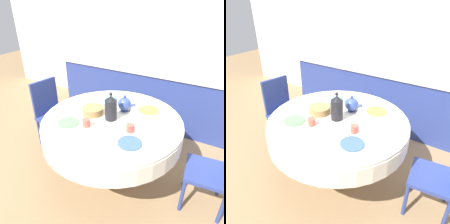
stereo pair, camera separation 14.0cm
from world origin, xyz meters
TOP-DOWN VIEW (x-y plane):
  - ground_plane at (0.00, 0.00)m, footprint 12.00×12.00m
  - wall_back at (0.00, 1.81)m, footprint 7.00×0.05m
  - kitchen_counter at (0.00, 1.47)m, footprint 3.24×0.64m
  - dining_table at (0.00, 0.00)m, footprint 1.44×1.44m
  - chair_left at (1.06, 0.12)m, footprint 0.44×0.44m
  - chair_right at (-1.05, 0.18)m, footprint 0.46×0.46m
  - plate_near_left at (-0.34, -0.28)m, footprint 0.21×0.21m
  - cup_near_left at (-0.15, -0.24)m, footprint 0.07×0.07m
  - plate_near_right at (0.34, -0.29)m, footprint 0.21×0.21m
  - cup_near_right at (0.26, -0.12)m, footprint 0.07×0.07m
  - plate_far_left at (-0.26, 0.36)m, footprint 0.21×0.21m
  - cup_far_left at (-0.24, 0.15)m, footprint 0.07×0.07m
  - plate_far_right at (0.27, 0.35)m, footprint 0.21×0.21m
  - cup_far_right at (0.10, 0.26)m, footprint 0.07×0.07m
  - coffee_carafe at (-0.01, -0.01)m, footprint 0.12×0.12m
  - teapot at (0.03, 0.21)m, footprint 0.20×0.15m
  - bread_basket at (-0.23, -0.01)m, footprint 0.22×0.22m
  - fruit_bowl at (0.26, -0.01)m, footprint 0.18×0.18m

SIDE VIEW (x-z plane):
  - ground_plane at x=0.00m, z-range 0.00..0.00m
  - kitchen_counter at x=0.00m, z-range 0.00..0.90m
  - chair_left at x=1.06m, z-range 0.04..0.95m
  - chair_right at x=-1.05m, z-range 0.04..0.95m
  - dining_table at x=0.00m, z-range 0.27..1.04m
  - plate_near_left at x=-0.34m, z-range 0.78..0.79m
  - plate_near_right at x=0.34m, z-range 0.78..0.79m
  - plate_far_left at x=-0.26m, z-range 0.78..0.79m
  - plate_far_right at x=0.27m, z-range 0.78..0.79m
  - fruit_bowl at x=0.26m, z-range 0.78..0.84m
  - bread_basket at x=-0.23m, z-range 0.78..0.85m
  - cup_near_left at x=-0.15m, z-range 0.78..0.85m
  - cup_near_right at x=0.26m, z-range 0.78..0.85m
  - cup_far_left at x=-0.24m, z-range 0.78..0.85m
  - cup_far_right at x=0.10m, z-range 0.78..0.85m
  - teapot at x=0.03m, z-range 0.77..0.96m
  - coffee_carafe at x=-0.01m, z-range 0.76..1.06m
  - wall_back at x=0.00m, z-range 0.00..2.60m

